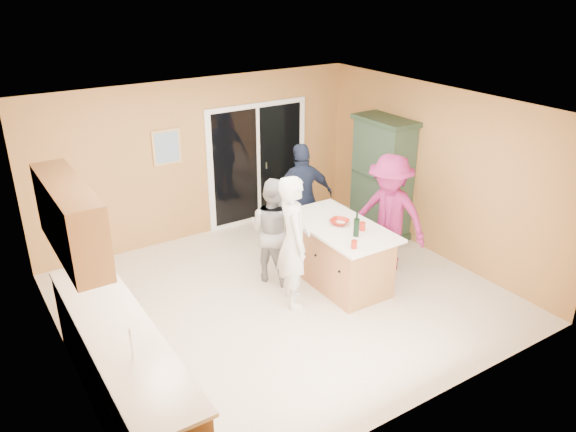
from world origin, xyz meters
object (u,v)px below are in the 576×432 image
green_hutch (382,179)px  woman_grey (273,230)px  woman_navy (302,198)px  woman_magenta (389,215)px  woman_white (294,242)px  kitchen_island (339,256)px

green_hutch → woman_grey: green_hutch is taller
green_hutch → woman_navy: green_hutch is taller
green_hutch → woman_magenta: green_hutch is taller
woman_white → woman_grey: bearing=12.0°
kitchen_island → green_hutch: green_hutch is taller
woman_white → woman_navy: bearing=-16.9°
green_hutch → woman_white: 2.63m
green_hutch → woman_grey: bearing=-171.2°
woman_navy → woman_white: bearing=62.6°
kitchen_island → green_hutch: 1.93m
woman_magenta → woman_navy: bearing=-176.4°
kitchen_island → woman_white: woman_white is taller
woman_white → green_hutch: bearing=-45.5°
green_hutch → woman_navy: 1.44m
woman_white → woman_magenta: woman_white is taller
green_hutch → woman_grey: (-2.31, -0.36, -0.20)m
kitchen_island → green_hutch: (1.59, 0.94, 0.55)m
woman_grey → woman_navy: (0.89, 0.59, 0.10)m
woman_navy → kitchen_island: bearing=92.4°
woman_magenta → woman_white: bearing=-112.5°
woman_grey → kitchen_island: bearing=-155.7°
kitchen_island → woman_white: 0.96m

